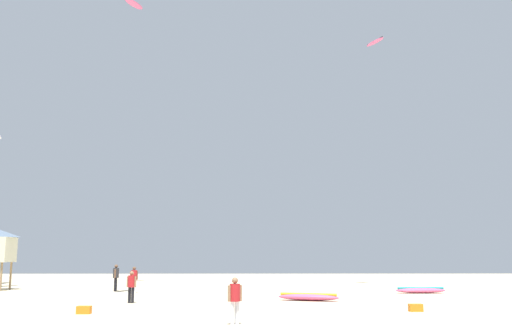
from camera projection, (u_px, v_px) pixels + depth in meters
person_foreground at (235, 297)px, 19.19m from camera, size 0.49×0.36×1.61m
person_midground at (116, 275)px, 37.14m from camera, size 0.40×0.58×1.76m
person_left at (131, 284)px, 27.91m from camera, size 0.51×0.36×1.58m
person_right at (134, 278)px, 35.18m from camera, size 0.44×0.40×1.65m
kite_grounded_near at (421, 290)px, 34.95m from camera, size 3.18×0.96×0.38m
kite_grounded_mid at (308, 297)px, 29.18m from camera, size 3.40×1.97×0.42m
cooler_box at (416, 308)px, 23.58m from camera, size 0.56×0.36×0.32m
gear_bag at (84, 310)px, 22.64m from camera, size 0.56×0.36×0.32m
kite_aloft_0 at (134, 4)px, 48.13m from camera, size 1.66×2.42×0.36m
kite_aloft_1 at (375, 42)px, 45.33m from camera, size 1.45×2.18×0.30m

